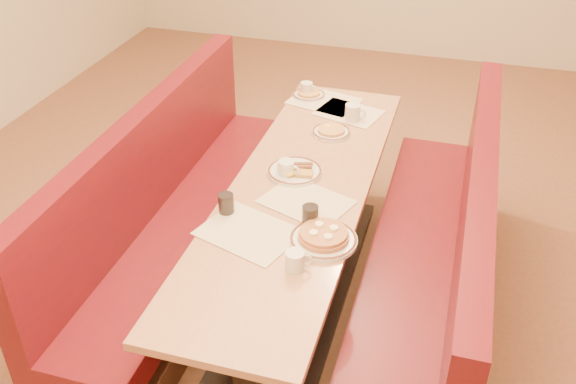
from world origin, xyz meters
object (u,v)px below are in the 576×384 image
(coffee_mug_a, at_px, (296,261))
(soda_tumbler_near, at_px, (226,204))
(diner_table, at_px, (299,243))
(booth_right, at_px, (433,269))
(booth_left, at_px, (178,223))
(coffee_mug_c, at_px, (353,112))
(eggs_plate, at_px, (294,171))
(coffee_mug_d, at_px, (307,89))
(pancake_plate, at_px, (323,238))
(soda_tumbler_mid, at_px, (310,216))
(coffee_mug_b, at_px, (287,169))

(coffee_mug_a, height_order, soda_tumbler_near, soda_tumbler_near)
(diner_table, xyz_separation_m, booth_right, (0.73, 0.00, -0.01))
(booth_left, relative_size, coffee_mug_c, 18.75)
(eggs_plate, relative_size, soda_tumbler_near, 2.81)
(eggs_plate, bearing_deg, booth_left, -170.74)
(booth_right, height_order, coffee_mug_d, booth_right)
(coffee_mug_a, xyz_separation_m, soda_tumbler_near, (-0.44, 0.31, 0.01))
(coffee_mug_d, bearing_deg, soda_tumbler_near, -90.51)
(pancake_plate, distance_m, coffee_mug_a, 0.23)
(pancake_plate, relative_size, soda_tumbler_mid, 2.94)
(booth_left, bearing_deg, diner_table, 0.00)
(coffee_mug_d, bearing_deg, soda_tumbler_mid, -74.02)
(booth_right, xyz_separation_m, coffee_mug_d, (-0.99, 1.10, 0.43))
(coffee_mug_b, xyz_separation_m, soda_tumbler_near, (-0.19, -0.40, 0.00))
(coffee_mug_c, xyz_separation_m, soda_tumbler_mid, (0.03, -1.14, 0.00))
(coffee_mug_d, bearing_deg, coffee_mug_b, -80.42)
(eggs_plate, bearing_deg, soda_tumbler_near, -116.05)
(coffee_mug_c, relative_size, soda_tumbler_mid, 1.25)
(diner_table, relative_size, soda_tumbler_near, 23.79)
(pancake_plate, bearing_deg, soda_tumbler_near, 169.65)
(coffee_mug_a, xyz_separation_m, coffee_mug_c, (-0.05, 1.47, 0.01))
(coffee_mug_d, relative_size, soda_tumbler_near, 1.08)
(coffee_mug_c, bearing_deg, booth_left, -133.52)
(booth_right, bearing_deg, soda_tumbler_near, -161.71)
(eggs_plate, xyz_separation_m, coffee_mug_d, (-0.19, 0.99, 0.03))
(eggs_plate, relative_size, coffee_mug_a, 2.53)
(booth_right, height_order, pancake_plate, booth_right)
(coffee_mug_b, bearing_deg, coffee_mug_d, 108.98)
(booth_left, bearing_deg, coffee_mug_b, 6.15)
(diner_table, bearing_deg, pancake_plate, -61.70)
(diner_table, height_order, soda_tumbler_near, soda_tumbler_near)
(diner_table, distance_m, coffee_mug_c, 0.94)
(booth_left, xyz_separation_m, coffee_mug_a, (0.89, -0.65, 0.44))
(eggs_plate, height_order, coffee_mug_a, coffee_mug_a)
(booth_right, xyz_separation_m, coffee_mug_a, (-0.57, -0.65, 0.44))
(diner_table, relative_size, booth_left, 1.00)
(coffee_mug_a, relative_size, soda_tumbler_mid, 1.09)
(eggs_plate, bearing_deg, coffee_mug_d, 101.04)
(pancake_plate, relative_size, eggs_plate, 1.06)
(diner_table, relative_size, eggs_plate, 8.47)
(pancake_plate, height_order, coffee_mug_a, coffee_mug_a)
(pancake_plate, xyz_separation_m, eggs_plate, (-0.29, 0.54, -0.01))
(soda_tumbler_near, bearing_deg, coffee_mug_c, 71.27)
(booth_left, relative_size, soda_tumbler_near, 23.79)
(coffee_mug_b, bearing_deg, diner_table, -27.55)
(booth_right, bearing_deg, coffee_mug_b, 175.20)
(booth_right, height_order, coffee_mug_b, booth_right)
(diner_table, bearing_deg, coffee_mug_a, -76.11)
(pancake_plate, bearing_deg, booth_left, 156.04)
(coffee_mug_a, distance_m, coffee_mug_b, 0.76)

